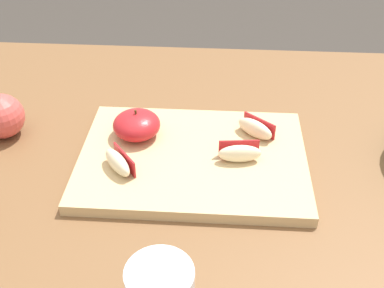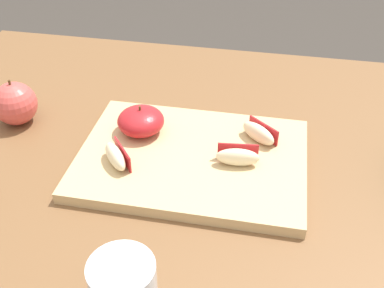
% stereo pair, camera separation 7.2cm
% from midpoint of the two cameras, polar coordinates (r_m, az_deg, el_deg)
% --- Properties ---
extents(dining_table, '(1.17, 0.84, 0.74)m').
position_cam_midpoint_polar(dining_table, '(0.81, 0.01, -9.18)').
color(dining_table, brown).
rests_on(dining_table, ground_plane).
extents(cutting_board, '(0.35, 0.25, 0.02)m').
position_cam_midpoint_polar(cutting_board, '(0.74, -2.79, -1.91)').
color(cutting_board, tan).
rests_on(cutting_board, dining_table).
extents(apple_half_skin_up, '(0.08, 0.08, 0.05)m').
position_cam_midpoint_polar(apple_half_skin_up, '(0.77, -9.44, 2.20)').
color(apple_half_skin_up, '#B21E23').
rests_on(apple_half_skin_up, cutting_board).
extents(apple_wedge_front, '(0.06, 0.06, 0.03)m').
position_cam_midpoint_polar(apple_wedge_front, '(0.76, 4.87, 1.80)').
color(apple_wedge_front, beige).
rests_on(apple_wedge_front, cutting_board).
extents(apple_wedge_right, '(0.06, 0.06, 0.03)m').
position_cam_midpoint_polar(apple_wedge_right, '(0.71, -11.85, -2.27)').
color(apple_wedge_right, beige).
rests_on(apple_wedge_right, cutting_board).
extents(apple_wedge_near_knife, '(0.07, 0.03, 0.03)m').
position_cam_midpoint_polar(apple_wedge_near_knife, '(0.71, 2.79, -1.07)').
color(apple_wedge_near_knife, beige).
rests_on(apple_wedge_near_knife, cutting_board).
extents(whole_apple_pink_lady, '(0.07, 0.07, 0.08)m').
position_cam_midpoint_polar(whole_apple_pink_lady, '(0.86, -24.28, 2.99)').
color(whole_apple_pink_lady, '#D14C47').
rests_on(whole_apple_pink_lady, dining_table).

